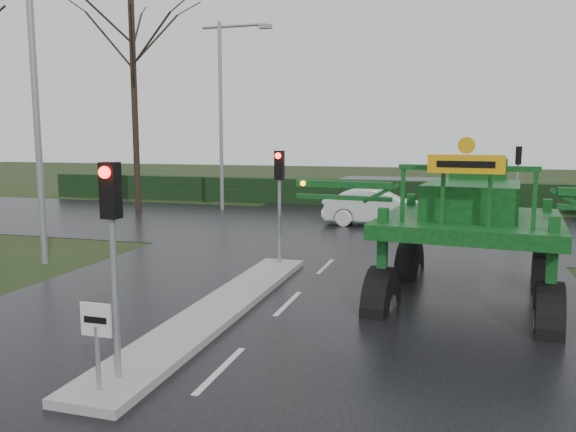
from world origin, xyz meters
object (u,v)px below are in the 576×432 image
(white_sedan, at_px, (377,225))
(crop_sprayer, at_px, (386,208))
(keep_left_sign, at_px, (97,332))
(traffic_signal_far, at_px, (518,166))
(street_light_left_far, at_px, (226,99))
(street_light_left_near, at_px, (42,67))
(traffic_signal_near, at_px, (112,224))
(traffic_signal_mid, at_px, (279,183))

(white_sedan, bearing_deg, crop_sprayer, -177.41)
(keep_left_sign, xyz_separation_m, traffic_signal_far, (7.80, 21.51, 1.53))
(keep_left_sign, height_order, traffic_signal_far, traffic_signal_far)
(street_light_left_far, bearing_deg, street_light_left_near, -90.00)
(keep_left_sign, relative_size, crop_sprayer, 0.16)
(traffic_signal_near, bearing_deg, keep_left_sign, -90.00)
(keep_left_sign, distance_m, street_light_left_near, 11.32)
(keep_left_sign, relative_size, traffic_signal_near, 0.38)
(traffic_signal_mid, relative_size, white_sedan, 0.72)
(traffic_signal_near, relative_size, white_sedan, 0.72)
(traffic_signal_far, distance_m, street_light_left_far, 15.08)
(traffic_signal_far, height_order, street_light_left_near, street_light_left_near)
(street_light_left_near, bearing_deg, keep_left_sign, -47.41)
(traffic_signal_far, relative_size, crop_sprayer, 0.41)
(crop_sprayer, bearing_deg, street_light_left_far, 129.86)
(keep_left_sign, distance_m, traffic_signal_far, 22.93)
(traffic_signal_mid, distance_m, traffic_signal_far, 14.75)
(street_light_left_near, distance_m, crop_sprayer, 11.09)
(traffic_signal_mid, height_order, crop_sprayer, crop_sprayer)
(traffic_signal_far, height_order, crop_sprayer, crop_sprayer)
(keep_left_sign, xyz_separation_m, crop_sprayer, (3.47, 6.04, 1.25))
(traffic_signal_near, height_order, crop_sprayer, crop_sprayer)
(traffic_signal_near, height_order, traffic_signal_far, same)
(street_light_left_near, bearing_deg, traffic_signal_far, 43.63)
(keep_left_sign, bearing_deg, street_light_left_far, 107.78)
(street_light_left_far, bearing_deg, traffic_signal_near, -71.83)
(street_light_left_near, bearing_deg, street_light_left_far, 90.00)
(street_light_left_near, xyz_separation_m, crop_sprayer, (10.36, -1.46, -3.68))
(traffic_signal_near, relative_size, crop_sprayer, 0.41)
(keep_left_sign, relative_size, traffic_signal_far, 0.38)
(traffic_signal_near, height_order, street_light_left_near, street_light_left_near)
(traffic_signal_mid, bearing_deg, traffic_signal_near, -90.00)
(traffic_signal_near, bearing_deg, white_sedan, 84.51)
(keep_left_sign, distance_m, traffic_signal_mid, 9.12)
(traffic_signal_mid, xyz_separation_m, street_light_left_near, (-6.89, -1.49, 3.40))
(crop_sprayer, height_order, white_sedan, crop_sprayer)
(traffic_signal_mid, height_order, white_sedan, traffic_signal_mid)
(crop_sprayer, bearing_deg, white_sedan, 104.13)
(traffic_signal_far, relative_size, street_light_left_far, 0.35)
(keep_left_sign, xyz_separation_m, traffic_signal_near, (0.00, 0.49, 1.53))
(keep_left_sign, relative_size, street_light_left_near, 0.14)
(traffic_signal_near, distance_m, traffic_signal_far, 22.42)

